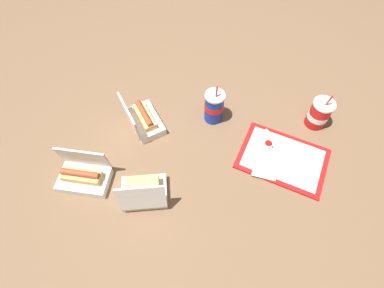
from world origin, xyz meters
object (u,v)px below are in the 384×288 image
(plastic_fork, at_px, (274,137))
(clamshell_sandwich_left, at_px, (144,192))
(soda_cup_center, at_px, (214,107))
(soda_cup_left, at_px, (319,114))
(clamshell_hotdog_corner, at_px, (84,176))
(clamshell_hotdog_back, at_px, (143,119))
(ketchup_cup, at_px, (268,145))
(food_tray, at_px, (283,159))

(plastic_fork, relative_size, clamshell_sandwich_left, 0.50)
(soda_cup_center, bearing_deg, clamshell_sandwich_left, -110.33)
(plastic_fork, height_order, soda_cup_left, soda_cup_left)
(soda_cup_center, bearing_deg, clamshell_hotdog_corner, -132.96)
(clamshell_sandwich_left, relative_size, clamshell_hotdog_back, 0.92)
(ketchup_cup, distance_m, soda_cup_center, 0.30)
(food_tray, height_order, soda_cup_left, soda_cup_left)
(food_tray, distance_m, soda_cup_left, 0.28)
(food_tray, relative_size, plastic_fork, 3.69)
(clamshell_hotdog_corner, bearing_deg, clamshell_sandwich_left, 0.39)
(food_tray, xyz_separation_m, plastic_fork, (-0.05, 0.09, 0.01))
(ketchup_cup, xyz_separation_m, soda_cup_left, (0.19, 0.20, 0.04))
(ketchup_cup, xyz_separation_m, clamshell_hotdog_corner, (-0.71, -0.37, 0.01))
(plastic_fork, height_order, clamshell_hotdog_back, clamshell_hotdog_back)
(plastic_fork, relative_size, soda_cup_center, 0.49)
(food_tray, distance_m, soda_cup_center, 0.38)
(clamshell_hotdog_corner, xyz_separation_m, clamshell_sandwich_left, (0.26, 0.00, 0.00))
(ketchup_cup, distance_m, clamshell_hotdog_corner, 0.80)
(plastic_fork, xyz_separation_m, clamshell_hotdog_back, (-0.60, -0.08, 0.02))
(food_tray, distance_m, clamshell_hotdog_corner, 0.85)
(clamshell_sandwich_left, bearing_deg, ketchup_cup, 39.42)
(food_tray, xyz_separation_m, clamshell_hotdog_back, (-0.65, 0.01, 0.03))
(food_tray, xyz_separation_m, clamshell_sandwich_left, (-0.52, -0.32, 0.04))
(clamshell_sandwich_left, bearing_deg, clamshell_hotdog_back, 110.95)
(plastic_fork, distance_m, clamshell_sandwich_left, 0.63)
(ketchup_cup, relative_size, clamshell_hotdog_back, 0.17)
(clamshell_hotdog_corner, xyz_separation_m, clamshell_hotdog_back, (0.13, 0.34, -0.00))
(clamshell_hotdog_back, xyz_separation_m, soda_cup_left, (0.77, 0.23, 0.03))
(ketchup_cup, height_order, soda_cup_left, soda_cup_left)
(plastic_fork, distance_m, clamshell_hotdog_back, 0.60)
(clamshell_hotdog_back, bearing_deg, plastic_fork, 7.80)
(clamshell_hotdog_corner, bearing_deg, ketchup_cup, 27.47)
(food_tray, bearing_deg, clamshell_sandwich_left, -148.03)
(clamshell_hotdog_back, relative_size, soda_cup_left, 1.17)
(clamshell_hotdog_corner, relative_size, soda_cup_left, 1.08)
(plastic_fork, height_order, soda_cup_center, soda_cup_center)
(clamshell_sandwich_left, relative_size, soda_cup_center, 0.98)
(ketchup_cup, height_order, clamshell_sandwich_left, clamshell_sandwich_left)
(clamshell_sandwich_left, bearing_deg, plastic_fork, 41.91)
(soda_cup_center, height_order, soda_cup_left, soda_cup_center)
(clamshell_hotdog_corner, height_order, clamshell_hotdog_back, clamshell_hotdog_corner)
(ketchup_cup, bearing_deg, soda_cup_left, 45.43)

